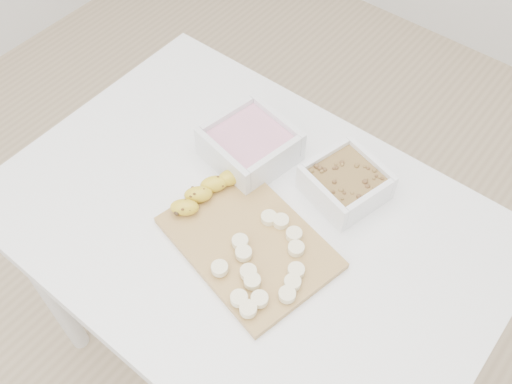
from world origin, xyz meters
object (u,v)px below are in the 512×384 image
Objects in this scene: banana at (214,190)px; table at (247,244)px; bowl_yogurt at (250,144)px; cutting_board at (249,242)px; bowl_granola at (346,182)px.

table is at bearing 32.29° from banana.
bowl_yogurt is at bearing 126.50° from table.
table is 5.18× the size of bowl_yogurt.
banana is at bearing -178.47° from table.
bowl_yogurt is at bearing 127.25° from banana.
cutting_board is 1.62× the size of banana.
cutting_board is (0.04, -0.04, 0.10)m from table.
cutting_board is at bearing -51.64° from bowl_yogurt.
table is 0.25m from bowl_granola.
table is 0.21m from bowl_yogurt.
table is 5.72× the size of bowl_granola.
banana is (-0.20, -0.18, -0.00)m from bowl_granola.
bowl_granola reaches higher than table.
banana is at bearing -83.51° from bowl_yogurt.
bowl_yogurt reaches higher than table.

